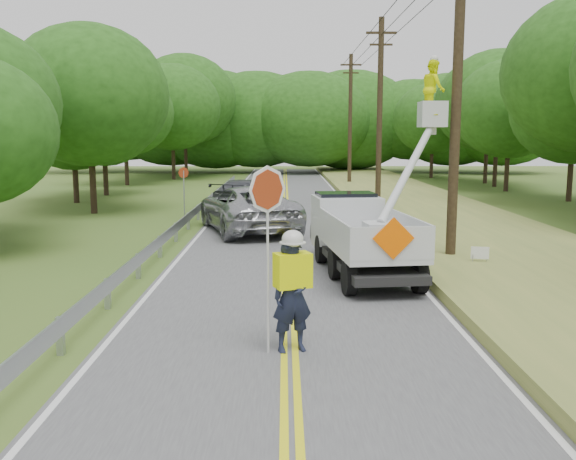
{
  "coord_description": "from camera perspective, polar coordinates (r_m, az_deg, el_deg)",
  "views": [
    {
      "loc": [
        -0.1,
        -9.73,
        3.9
      ],
      "look_at": [
        0.0,
        6.0,
        1.5
      ],
      "focal_mm": 38.88,
      "sensor_mm": 36.0,
      "label": 1
    }
  ],
  "objects": [
    {
      "name": "treeline_left",
      "position": [
        44.1,
        -14.35,
        10.91
      ],
      "size": [
        11.72,
        55.47,
        11.41
      ],
      "color": "#332319",
      "rests_on": "ground"
    },
    {
      "name": "guardrail",
      "position": [
        25.17,
        -9.31,
        0.92
      ],
      "size": [
        0.18,
        48.0,
        0.77
      ],
      "color": "#A2A6AB",
      "rests_on": "ground"
    },
    {
      "name": "suv_silver",
      "position": [
        25.43,
        -3.68,
        1.98
      ],
      "size": [
        4.9,
        7.26,
        1.85
      ],
      "primitive_type": "imported",
      "rotation": [
        0.0,
        0.0,
        3.44
      ],
      "color": "#A1A3A8",
      "rests_on": "road"
    },
    {
      "name": "suv_darkgrey",
      "position": [
        32.92,
        -3.78,
        3.28
      ],
      "size": [
        3.83,
        5.9,
        1.59
      ],
      "primitive_type": "imported",
      "rotation": [
        0.0,
        0.0,
        2.82
      ],
      "color": "#3C3F45",
      "rests_on": "road"
    },
    {
      "name": "stop_sign_permanent",
      "position": [
        29.33,
        -9.51,
        4.08
      ],
      "size": [
        0.44,
        0.32,
        2.44
      ],
      "color": "#A2A6AB",
      "rests_on": "ground"
    },
    {
      "name": "yard_sign",
      "position": [
        18.76,
        17.15,
        -2.1
      ],
      "size": [
        0.49,
        0.15,
        0.73
      ],
      "color": "white",
      "rests_on": "ground"
    },
    {
      "name": "tall_grass_verge",
      "position": [
        25.08,
        16.33,
        -0.28
      ],
      "size": [
        7.0,
        96.0,
        0.3
      ],
      "primitive_type": "cube",
      "color": "olive",
      "rests_on": "ground"
    },
    {
      "name": "flagger",
      "position": [
        11.19,
        0.36,
        -5.23
      ],
      "size": [
        1.19,
        0.76,
        3.36
      ],
      "color": "#191E33",
      "rests_on": "road"
    },
    {
      "name": "treeline_horizon",
      "position": [
        66.02,
        0.48,
        10.06
      ],
      "size": [
        55.12,
        13.74,
        10.58
      ],
      "color": "#1F4812",
      "rests_on": "ground"
    },
    {
      "name": "treeline_right",
      "position": [
        38.17,
        24.63,
        11.4
      ],
      "size": [
        11.55,
        54.13,
        11.44
      ],
      "color": "#332319",
      "rests_on": "ground"
    },
    {
      "name": "utility_poles",
      "position": [
        27.26,
        10.64,
        11.4
      ],
      "size": [
        1.6,
        43.3,
        10.0
      ],
      "color": "black",
      "rests_on": "ground"
    },
    {
      "name": "road",
      "position": [
        24.05,
        -0.12,
        -0.64
      ],
      "size": [
        7.2,
        96.0,
        0.03
      ],
      "color": "#49494C",
      "rests_on": "ground"
    },
    {
      "name": "bucket_truck",
      "position": [
        18.4,
        6.92,
        0.9
      ],
      "size": [
        3.9,
        6.24,
        6.07
      ],
      "color": "black",
      "rests_on": "road"
    },
    {
      "name": "ground",
      "position": [
        10.49,
        0.21,
        -13.16
      ],
      "size": [
        140.0,
        140.0,
        0.0
      ],
      "primitive_type": "plane",
      "color": "#3D6022",
      "rests_on": "ground"
    }
  ]
}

